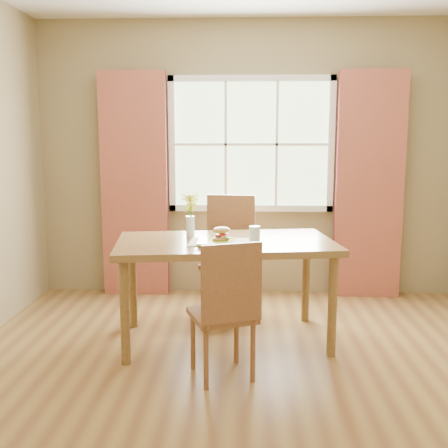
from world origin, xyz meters
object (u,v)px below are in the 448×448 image
dining_table (225,251)px  flower_vase (190,210)px  croissant_sandwich (221,234)px  chair_far (229,249)px  chair_near (226,305)px  water_glass (255,235)px

dining_table → flower_vase: (-0.28, 0.13, 0.30)m
croissant_sandwich → flower_vase: 0.39m
chair_far → flower_vase: 0.78m
dining_table → flower_vase: size_ratio=5.08×
chair_near → croissant_sandwich: (-0.05, 0.56, 0.36)m
chair_far → flower_vase: size_ratio=3.09×
dining_table → croissant_sandwich: croissant_sandwich is taller
dining_table → flower_vase: 0.42m
dining_table → croissant_sandwich: bearing=-108.0°
flower_vase → croissant_sandwich: bearing=-46.1°
chair_far → flower_vase: flower_vase is taller
chair_far → water_glass: 0.86m
dining_table → croissant_sandwich: 0.21m
flower_vase → dining_table: bearing=-24.5°
chair_near → croissant_sandwich: bearing=74.9°
chair_near → dining_table: bearing=71.8°
chair_near → water_glass: size_ratio=7.52×
croissant_sandwich → flower_vase: bearing=96.8°
croissant_sandwich → flower_vase: size_ratio=0.51×
water_glass → dining_table: bearing=160.4°
water_glass → chair_near: bearing=-107.2°
chair_far → croissant_sandwich: (-0.04, -0.85, 0.29)m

